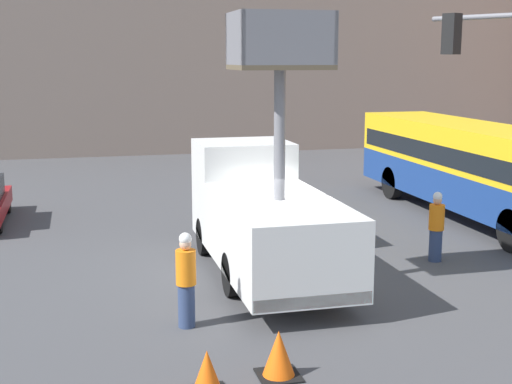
{
  "coord_description": "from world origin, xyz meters",
  "views": [
    {
      "loc": [
        -4.73,
        -14.99,
        4.99
      ],
      "look_at": [
        -0.65,
        1.24,
        1.84
      ],
      "focal_mm": 50.0,
      "sensor_mm": 36.0,
      "label": 1
    }
  ],
  "objects_px": {
    "road_worker_near_truck": "(186,280)",
    "utility_truck": "(264,213)",
    "city_bus": "(476,164)",
    "traffic_light_pole": "(500,89)",
    "road_worker_directing": "(436,227)",
    "traffic_cone_near_truck": "(207,373)",
    "traffic_cone_mid_road": "(279,355)"
  },
  "relations": [
    {
      "from": "traffic_light_pole",
      "to": "road_worker_near_truck",
      "type": "relative_size",
      "value": 3.43
    },
    {
      "from": "traffic_light_pole",
      "to": "road_worker_directing",
      "type": "relative_size",
      "value": 3.57
    },
    {
      "from": "city_bus",
      "to": "utility_truck",
      "type": "bearing_deg",
      "value": 109.04
    },
    {
      "from": "road_worker_directing",
      "to": "traffic_cone_near_truck",
      "type": "distance_m",
      "value": 8.86
    },
    {
      "from": "traffic_light_pole",
      "to": "road_worker_near_truck",
      "type": "height_order",
      "value": "traffic_light_pole"
    },
    {
      "from": "utility_truck",
      "to": "traffic_cone_near_truck",
      "type": "distance_m",
      "value": 6.2
    },
    {
      "from": "utility_truck",
      "to": "road_worker_near_truck",
      "type": "relative_size",
      "value": 3.7
    },
    {
      "from": "traffic_light_pole",
      "to": "utility_truck",
      "type": "bearing_deg",
      "value": -177.95
    },
    {
      "from": "utility_truck",
      "to": "traffic_cone_mid_road",
      "type": "bearing_deg",
      "value": -102.14
    },
    {
      "from": "road_worker_directing",
      "to": "city_bus",
      "type": "bearing_deg",
      "value": 150.23
    },
    {
      "from": "city_bus",
      "to": "traffic_cone_near_truck",
      "type": "distance_m",
      "value": 14.14
    },
    {
      "from": "road_worker_directing",
      "to": "traffic_cone_near_truck",
      "type": "xyz_separation_m",
      "value": [
        -6.79,
        -5.66,
        -0.55
      ]
    },
    {
      "from": "utility_truck",
      "to": "traffic_cone_mid_road",
      "type": "distance_m",
      "value": 5.55
    },
    {
      "from": "road_worker_near_truck",
      "to": "utility_truck",
      "type": "bearing_deg",
      "value": 37.07
    },
    {
      "from": "traffic_cone_mid_road",
      "to": "city_bus",
      "type": "bearing_deg",
      "value": 45.97
    },
    {
      "from": "traffic_light_pole",
      "to": "road_worker_near_truck",
      "type": "distance_m",
      "value": 9.48
    },
    {
      "from": "traffic_cone_near_truck",
      "to": "traffic_light_pole",
      "type": "bearing_deg",
      "value": 34.64
    },
    {
      "from": "city_bus",
      "to": "road_worker_directing",
      "type": "height_order",
      "value": "city_bus"
    },
    {
      "from": "city_bus",
      "to": "traffic_cone_mid_road",
      "type": "relative_size",
      "value": 15.65
    },
    {
      "from": "utility_truck",
      "to": "traffic_cone_near_truck",
      "type": "height_order",
      "value": "utility_truck"
    },
    {
      "from": "city_bus",
      "to": "traffic_cone_near_truck",
      "type": "bearing_deg",
      "value": 125.26
    },
    {
      "from": "traffic_light_pole",
      "to": "traffic_cone_mid_road",
      "type": "distance_m",
      "value": 9.9
    },
    {
      "from": "road_worker_near_truck",
      "to": "traffic_cone_mid_road",
      "type": "distance_m",
      "value": 2.77
    },
    {
      "from": "utility_truck",
      "to": "traffic_cone_near_truck",
      "type": "xyz_separation_m",
      "value": [
        -2.35,
        -5.62,
        -1.16
      ]
    },
    {
      "from": "utility_truck",
      "to": "road_worker_near_truck",
      "type": "xyz_separation_m",
      "value": [
        -2.24,
        -2.84,
        -0.57
      ]
    },
    {
      "from": "traffic_light_pole",
      "to": "traffic_cone_mid_road",
      "type": "bearing_deg",
      "value": -142.61
    },
    {
      "from": "utility_truck",
      "to": "city_bus",
      "type": "bearing_deg",
      "value": 27.06
    },
    {
      "from": "city_bus",
      "to": "traffic_light_pole",
      "type": "height_order",
      "value": "traffic_light_pole"
    },
    {
      "from": "road_worker_near_truck",
      "to": "traffic_cone_mid_road",
      "type": "bearing_deg",
      "value": -80.83
    },
    {
      "from": "utility_truck",
      "to": "traffic_cone_near_truck",
      "type": "bearing_deg",
      "value": -112.7
    },
    {
      "from": "utility_truck",
      "to": "city_bus",
      "type": "height_order",
      "value": "utility_truck"
    },
    {
      "from": "traffic_cone_mid_road",
      "to": "road_worker_near_truck",
      "type": "bearing_deg",
      "value": 113.83
    }
  ]
}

